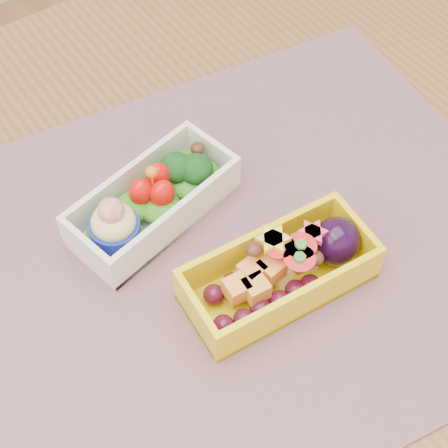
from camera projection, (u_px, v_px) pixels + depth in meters
table at (226, 274)px, 0.76m from camera, size 1.20×0.80×0.75m
placemat at (221, 255)px, 0.65m from camera, size 0.65×0.53×0.00m
bento_white at (153, 202)px, 0.66m from camera, size 0.18×0.11×0.07m
bento_yellow at (283, 271)px, 0.61m from camera, size 0.18×0.09×0.06m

